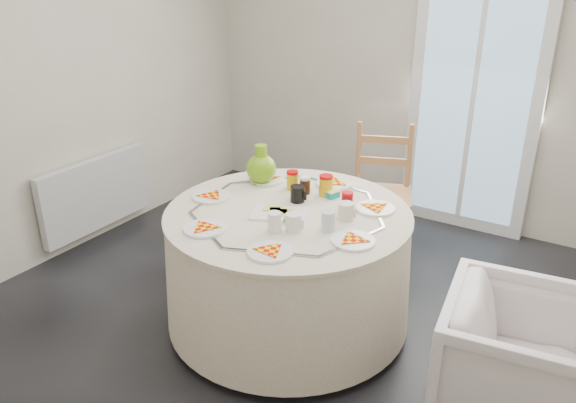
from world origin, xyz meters
The scene contains 14 objects.
floor centered at (0.00, 0.00, 0.00)m, with size 4.00×4.00×0.00m, color black.
wall_back centered at (0.00, 2.00, 1.30)m, with size 4.00×0.02×2.60m, color #BCB5A3.
wall_left centered at (-2.00, 0.00, 1.30)m, with size 0.02×4.00×2.60m, color #BCB5A3.
glass_door centered at (0.40, 1.95, 1.05)m, with size 1.00×0.08×2.10m, color silver.
radiator centered at (-1.94, 0.20, 0.38)m, with size 0.07×1.00×0.55m, color silver.
table centered at (-0.09, 0.04, 0.38)m, with size 1.44×1.44×0.73m, color beige.
wooden_chair centered at (0.02, 1.14, 0.47)m, with size 0.43×0.41×0.97m, color #B07853, non-canonical shape.
armchair centered at (1.24, -0.06, 0.39)m, with size 0.70×0.65×0.72m, color silver.
place_settings centered at (-0.09, 0.04, 0.77)m, with size 1.22×1.22×0.02m, color white, non-canonical shape.
jar_cluster centered at (-0.04, 0.28, 0.82)m, with size 0.49×0.24×0.14m, color #A15F27, non-canonical shape.
butter_tub centered at (0.00, 0.36, 0.79)m, with size 0.11×0.08×0.04m, color #0A8F81.
green_pitcher centered at (-0.47, 0.32, 0.87)m, with size 0.19×0.19×0.24m, color #679F12, non-canonical shape.
cheese_platter centered at (-0.11, -0.03, 0.77)m, with size 0.31×0.20×0.04m, color white, non-canonical shape.
mugs_glasses centered at (0.06, 0.07, 0.81)m, with size 0.64×0.64×0.12m, color #A3A3A3, non-canonical shape.
Camera 1 is at (1.43, -2.41, 2.06)m, focal length 35.00 mm.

